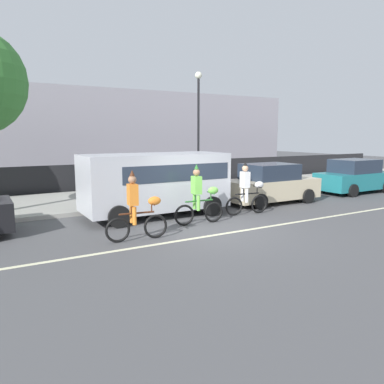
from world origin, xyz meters
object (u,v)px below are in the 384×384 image
Objects in this scene: parade_cyclist_lime at (200,198)px; parked_van_silver at (157,180)px; parade_cyclist_zebra at (247,191)px; street_lamp_post at (198,112)px; parked_car_teal at (355,177)px; pedestrian_onlooker at (203,171)px; parade_cyclist_orange at (137,210)px; parked_car_beige at (270,184)px.

parade_cyclist_lime is 1.96m from parked_van_silver.
parked_van_silver reaches higher than parade_cyclist_zebra.
parked_van_silver is 0.85× the size of street_lamp_post.
parked_van_silver is at bearing -132.87° from street_lamp_post.
pedestrian_onlooker is at bearing 143.55° from parked_car_teal.
parade_cyclist_orange is at bearing -166.13° from parade_cyclist_zebra.
pedestrian_onlooker reaches higher than parked_car_beige.
pedestrian_onlooker is at bearing 57.24° from parade_cyclist_lime.
parade_cyclist_lime is at bearing -120.76° from street_lamp_post.
street_lamp_post is (-5.89, 5.15, 3.21)m from parked_car_teal.
parade_cyclist_orange is 10.60m from street_lamp_post.
parked_van_silver is 1.22× the size of parked_car_teal.
parked_car_teal is 5.52m from parked_car_beige.
pedestrian_onlooker is (4.01, 6.23, 0.17)m from parade_cyclist_lime.
parade_cyclist_lime is at bearing -169.86° from parked_car_teal.
parked_van_silver is 6.42m from pedestrian_onlooker.
parked_car_beige is at bearing 19.81° from parade_cyclist_orange.
parked_car_teal is 2.53× the size of pedestrian_onlooker.
street_lamp_post is at bearing 80.33° from pedestrian_onlooker.
parade_cyclist_zebra is 0.47× the size of parked_car_teal.
parade_cyclist_lime is 0.47× the size of parked_car_beige.
parade_cyclist_zebra is at bearing 9.58° from parade_cyclist_lime.
parked_car_teal is at bearing -36.45° from pedestrian_onlooker.
street_lamp_post is at bearing 47.13° from parked_van_silver.
parade_cyclist_orange is 1.00× the size of parade_cyclist_zebra.
parked_car_beige is (6.93, 2.49, -0.06)m from parade_cyclist_orange.
parade_cyclist_zebra is 0.33× the size of street_lamp_post.
parked_car_teal is at bearing 10.30° from parade_cyclist_zebra.
parade_cyclist_orange is 7.36m from parked_car_beige.
parade_cyclist_zebra is (4.65, 1.15, 0.00)m from parade_cyclist_orange.
parked_car_beige is at bearing 20.95° from parade_cyclist_lime.
parade_cyclist_zebra reaches higher than parked_car_teal.
parade_cyclist_zebra is at bearing -149.41° from parked_car_beige.
parade_cyclist_lime is 0.47× the size of parked_car_teal.
parade_cyclist_zebra is 3.22m from parked_van_silver.
parked_van_silver reaches higher than parked_car_beige.
parade_cyclist_orange is 0.33× the size of street_lamp_post.
parked_van_silver is at bearing -136.39° from pedestrian_onlooker.
parked_van_silver is at bearing 153.36° from parade_cyclist_zebra.
street_lamp_post is at bearing 49.62° from parade_cyclist_orange.
parked_van_silver is (-0.63, 1.81, 0.44)m from parade_cyclist_lime.
parade_cyclist_zebra is 7.93m from parked_car_teal.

